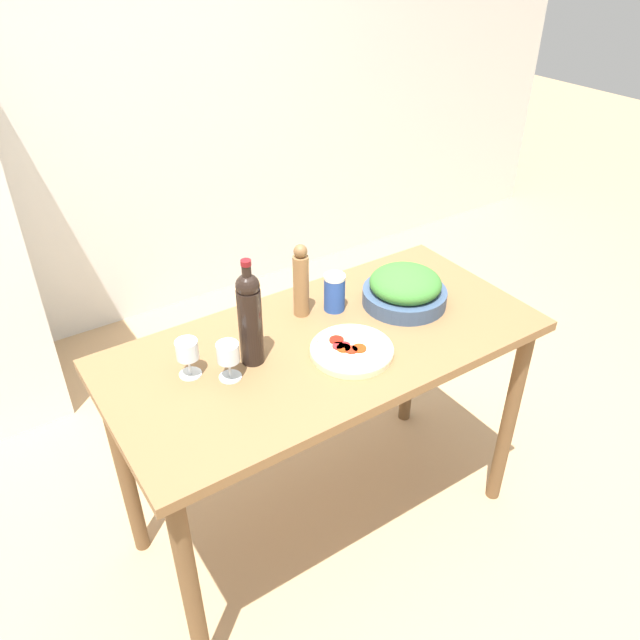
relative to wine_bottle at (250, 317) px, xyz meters
The scene contains 10 objects.
ground_plane 1.09m from the wine_bottle, ahead, with size 14.00×14.00×0.00m, color tan.
wall_back 1.91m from the wine_bottle, 82.37° to the left, with size 6.40×0.08×2.60m.
prep_counter 0.38m from the wine_bottle, ahead, with size 1.44×0.70×0.89m.
wine_bottle is the anchor object (origin of this frame).
wine_glass_near 0.13m from the wine_bottle, 160.03° to the right, with size 0.07×0.07×0.12m.
wine_glass_far 0.21m from the wine_bottle, 167.49° to the left, with size 0.07×0.07×0.12m.
pepper_mill 0.31m from the wine_bottle, 27.78° to the left, with size 0.05×0.05×0.27m.
salad_bowl 0.62m from the wine_bottle, ahead, with size 0.30×0.30×0.14m.
homemade_pizza 0.35m from the wine_bottle, 26.99° to the right, with size 0.27×0.27×0.03m.
salt_canister 0.41m from the wine_bottle, 15.19° to the left, with size 0.08×0.08×0.14m.
Camera 1 is at (-0.94, -1.37, 2.08)m, focal length 35.00 mm.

